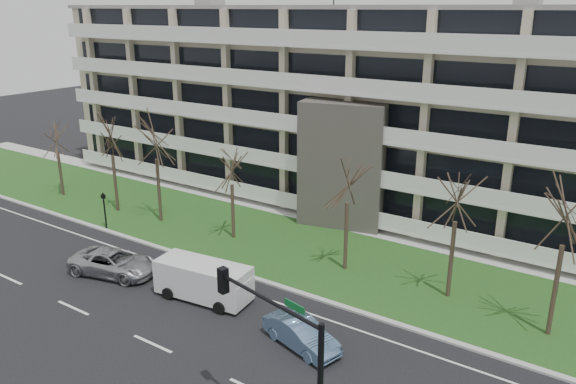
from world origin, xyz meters
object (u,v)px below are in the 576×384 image
Objects in this scene: pedestrian_signal at (104,206)px; blue_sedan at (301,334)px; white_van at (204,278)px; traffic_signal at (283,354)px; silver_pickup at (114,263)px.

blue_sedan is at bearing -11.23° from pedestrian_signal.
traffic_signal reaches higher than white_van.
blue_sedan is at bearing -104.32° from silver_pickup.
traffic_signal is at bearing -41.19° from white_van.
traffic_signal is at bearing -22.93° from pedestrian_signal.
white_van is (6.48, 0.78, 0.49)m from silver_pickup.
white_van is 0.89× the size of traffic_signal.
white_van is (-6.82, 0.92, 0.56)m from blue_sedan.
pedestrian_signal reaches higher than silver_pickup.
traffic_signal is 2.25× the size of pedestrian_signal.
pedestrian_signal reaches higher than white_van.
blue_sedan is (13.30, -0.13, -0.06)m from silver_pickup.
silver_pickup is 1.30× the size of blue_sedan.
pedestrian_signal is at bearing 157.51° from white_van.
silver_pickup is 6.55m from white_van.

